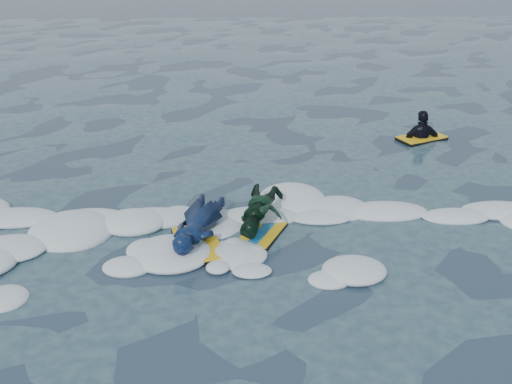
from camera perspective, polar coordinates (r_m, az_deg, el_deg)
ground at (r=8.35m, az=-1.58°, el=-7.24°), size 120.00×120.00×0.00m
foam_band at (r=9.25m, az=-1.62°, el=-3.93°), size 12.00×3.10×0.30m
prone_woman_unit at (r=9.08m, az=-5.17°, el=-3.03°), size 0.96×1.75×0.43m
prone_child_unit at (r=9.28m, az=0.49°, el=-1.96°), size 0.98×1.45×0.52m
waiting_rider_unit at (r=13.54m, az=14.45°, el=4.07°), size 1.12×0.90×1.47m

